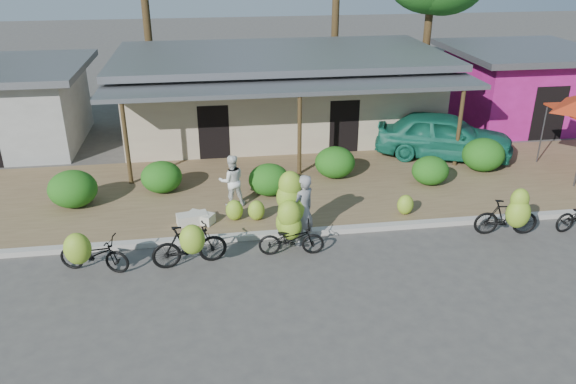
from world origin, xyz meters
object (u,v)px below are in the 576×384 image
object	(u,v)px
bike_left	(190,244)
teal_van	(444,135)
bike_far_left	(91,253)
vendor	(303,210)
bystander	(232,181)
bike_center	(290,219)
sack_far	(201,218)
sack_near	(192,219)
bike_right	(510,215)

from	to	relation	value
bike_left	teal_van	bearing A→B (deg)	-65.33
bike_left	teal_van	size ratio (longest dim) A/B	0.40
bike_far_left	bike_left	distance (m)	2.36
vendor	bystander	bearing A→B (deg)	-89.59
bike_center	bystander	distance (m)	2.95
bike_far_left	bike_center	bearing A→B (deg)	-67.26
bystander	teal_van	size ratio (longest dim) A/B	0.33
bike_left	bike_center	xyz separation A→B (m)	(2.57, 0.56, 0.21)
bike_left	sack_far	bearing A→B (deg)	-16.29
bike_left	bystander	distance (m)	3.41
bike_left	vendor	bearing A→B (deg)	-85.03
bike_left	sack_near	xyz separation A→B (m)	(0.02, 2.13, -0.38)
sack_far	vendor	size ratio (longest dim) A/B	0.38
bike_far_left	vendor	bearing A→B (deg)	-65.45
bike_right	bike_far_left	bearing A→B (deg)	98.94
bike_left	bystander	size ratio (longest dim) A/B	1.21
sack_far	vendor	distance (m)	3.11
bike_right	sack_far	xyz separation A→B (m)	(-8.24, 1.91, -0.43)
bike_center	sack_near	size ratio (longest dim) A/B	2.46
sack_far	bike_center	bearing A→B (deg)	-34.88
bike_center	teal_van	world-z (taller)	bike_center
sack_far	vendor	xyz separation A→B (m)	(2.68, -1.41, 0.73)
sack_near	vendor	size ratio (longest dim) A/B	0.43
bike_far_left	bike_right	size ratio (longest dim) A/B	1.05
teal_van	bike_far_left	bearing A→B (deg)	140.34
bike_right	sack_near	distance (m)	8.69
sack_far	bystander	bearing A→B (deg)	46.41
bike_far_left	sack_far	distance (m)	3.38
bike_far_left	teal_van	size ratio (longest dim) A/B	0.39
sack_far	sack_near	bearing A→B (deg)	-169.57
sack_far	vendor	world-z (taller)	vendor
teal_van	sack_near	bearing A→B (deg)	136.28
sack_far	bystander	world-z (taller)	bystander
sack_near	bike_left	bearing A→B (deg)	-90.40
bike_right	sack_near	size ratio (longest dim) A/B	2.10
bike_right	vendor	distance (m)	5.59
bike_far_left	bike_center	xyz separation A→B (m)	(4.93, 0.50, 0.28)
sack_far	teal_van	world-z (taller)	teal_van
bike_center	teal_van	size ratio (longest dim) A/B	0.43
bike_far_left	bystander	distance (m)	4.75
sack_far	bystander	xyz separation A→B (m)	(0.96, 1.00, 0.66)
sack_near	teal_van	bearing A→B (deg)	24.18
bike_left	bike_center	bearing A→B (deg)	-87.40
bike_center	vendor	size ratio (longest dim) A/B	1.06
bike_far_left	vendor	world-z (taller)	vendor
bike_left	vendor	world-z (taller)	vendor
vendor	bystander	distance (m)	2.97
bystander	bike_far_left	bearing A→B (deg)	34.19
bike_right	bike_center	bearing A→B (deg)	95.01
sack_near	bystander	size ratio (longest dim) A/B	0.53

